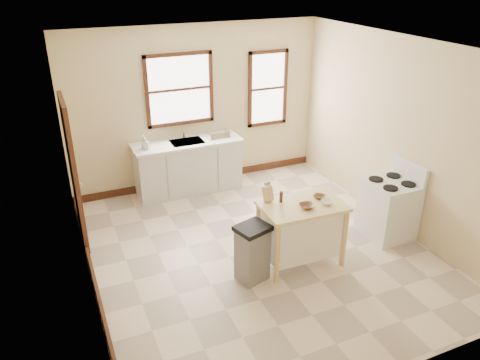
% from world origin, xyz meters
% --- Properties ---
extents(floor, '(5.00, 5.00, 0.00)m').
position_xyz_m(floor, '(0.00, 0.00, 0.00)').
color(floor, '#B09E8C').
rests_on(floor, ground).
extents(ceiling, '(5.00, 5.00, 0.00)m').
position_xyz_m(ceiling, '(0.00, 0.00, 2.80)').
color(ceiling, white).
rests_on(ceiling, ground).
extents(wall_back, '(4.50, 0.04, 2.80)m').
position_xyz_m(wall_back, '(0.00, 2.50, 1.40)').
color(wall_back, beige).
rests_on(wall_back, ground).
extents(wall_left, '(0.04, 5.00, 2.80)m').
position_xyz_m(wall_left, '(-2.25, 0.00, 1.40)').
color(wall_left, beige).
rests_on(wall_left, ground).
extents(wall_right, '(0.04, 5.00, 2.80)m').
position_xyz_m(wall_right, '(2.25, 0.00, 1.40)').
color(wall_right, beige).
rests_on(wall_right, ground).
extents(window_main, '(1.17, 0.06, 1.22)m').
position_xyz_m(window_main, '(-0.30, 2.48, 1.75)').
color(window_main, '#36190E').
rests_on(window_main, wall_back).
extents(window_side, '(0.77, 0.06, 1.37)m').
position_xyz_m(window_side, '(1.35, 2.48, 1.60)').
color(window_side, '#36190E').
rests_on(window_side, wall_back).
extents(door_left, '(0.06, 0.90, 2.10)m').
position_xyz_m(door_left, '(-2.21, 1.30, 1.05)').
color(door_left, '#36190E').
rests_on(door_left, ground).
extents(baseboard_back, '(4.50, 0.04, 0.12)m').
position_xyz_m(baseboard_back, '(0.00, 2.47, 0.06)').
color(baseboard_back, '#36190E').
rests_on(baseboard_back, ground).
extents(baseboard_left, '(0.04, 5.00, 0.12)m').
position_xyz_m(baseboard_left, '(-2.22, 0.00, 0.06)').
color(baseboard_left, '#36190E').
rests_on(baseboard_left, ground).
extents(sink_counter, '(1.86, 0.62, 0.92)m').
position_xyz_m(sink_counter, '(-0.30, 2.20, 0.46)').
color(sink_counter, beige).
rests_on(sink_counter, ground).
extents(faucet, '(0.03, 0.03, 0.22)m').
position_xyz_m(faucet, '(-0.30, 2.38, 1.03)').
color(faucet, silver).
rests_on(faucet, sink_counter).
extents(soap_bottle_a, '(0.11, 0.11, 0.22)m').
position_xyz_m(soap_bottle_a, '(-1.03, 2.19, 1.03)').
color(soap_bottle_a, '#B2B2B2').
rests_on(soap_bottle_a, sink_counter).
extents(soap_bottle_b, '(0.11, 0.11, 0.19)m').
position_xyz_m(soap_bottle_b, '(-1.01, 2.13, 1.02)').
color(soap_bottle_b, '#B2B2B2').
rests_on(soap_bottle_b, sink_counter).
extents(dish_rack, '(0.43, 0.36, 0.10)m').
position_xyz_m(dish_rack, '(0.26, 2.19, 0.97)').
color(dish_rack, silver).
rests_on(dish_rack, sink_counter).
extents(kitchen_island, '(1.09, 0.72, 0.88)m').
position_xyz_m(kitchen_island, '(0.40, -0.47, 0.44)').
color(kitchen_island, '#FADF93').
rests_on(kitchen_island, ground).
extents(knife_block, '(0.12, 0.12, 0.20)m').
position_xyz_m(knife_block, '(0.03, -0.21, 0.98)').
color(knife_block, '#DFBD75').
rests_on(knife_block, kitchen_island).
extents(pepper_grinder, '(0.05, 0.05, 0.15)m').
position_xyz_m(pepper_grinder, '(0.17, -0.30, 0.95)').
color(pepper_grinder, '#432412').
rests_on(pepper_grinder, kitchen_island).
extents(bowl_a, '(0.21, 0.21, 0.05)m').
position_xyz_m(bowl_a, '(0.40, -0.57, 0.90)').
color(bowl_a, brown).
rests_on(bowl_a, kitchen_island).
extents(bowl_b, '(0.21, 0.21, 0.04)m').
position_xyz_m(bowl_b, '(0.69, -0.40, 0.90)').
color(bowl_b, brown).
rests_on(bowl_b, kitchen_island).
extents(bowl_c, '(0.20, 0.20, 0.05)m').
position_xyz_m(bowl_c, '(0.68, -0.59, 0.90)').
color(bowl_c, white).
rests_on(bowl_c, kitchen_island).
extents(trash_bin, '(0.48, 0.43, 0.78)m').
position_xyz_m(trash_bin, '(-0.35, -0.56, 0.39)').
color(trash_bin, gray).
rests_on(trash_bin, ground).
extents(gas_stove, '(0.69, 0.69, 1.12)m').
position_xyz_m(gas_stove, '(1.93, -0.36, 0.56)').
color(gas_stove, white).
rests_on(gas_stove, ground).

